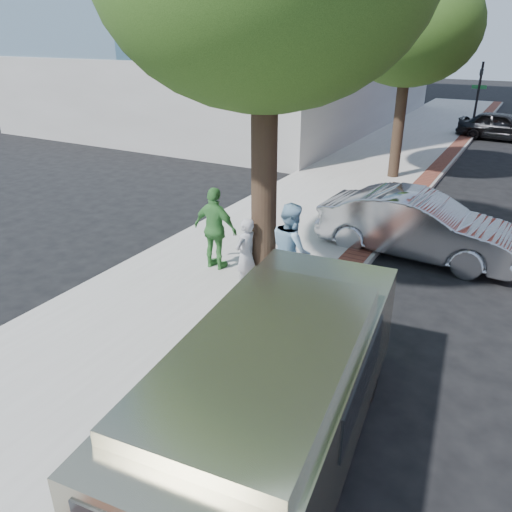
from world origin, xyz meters
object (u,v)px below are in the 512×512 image
Objects in this scene: parking_meter at (261,294)px; person_gray at (246,254)px; van at (280,382)px; bg_car at (501,126)px; person_officer at (291,249)px; person_green at (215,229)px; sedan_silver at (417,225)px.

parking_meter is 0.94× the size of person_gray.
parking_meter is 2.13m from van.
bg_car is at bearing 85.70° from parking_meter.
van is at bearing -54.65° from parking_meter.
person_officer is 2.02m from person_green.
person_officer is 0.46× the size of bg_car.
van reaches higher than parking_meter.
person_green is 20.70m from bg_car.
person_gray reaches higher than bg_car.
person_gray reaches higher than sedan_silver.
bg_car is at bearing -48.20° from person_officer.
bg_car is at bearing 1.31° from sedan_silver.
parking_meter reaches higher than bg_car.
person_gray is at bearing 148.39° from sedan_silver.
parking_meter is at bearing 119.15° from van.
person_gray is at bearing 67.19° from person_officer.
sedan_silver is (1.31, 5.63, -0.42)m from parking_meter.
person_green is 0.45× the size of bg_car.
bg_car is (3.03, 20.85, -0.22)m from person_gray.
person_gray is 4.33m from van.
parking_meter reaches higher than sedan_silver.
person_officer is (0.88, 0.31, 0.19)m from person_gray.
person_green is at bearing 125.97° from van.
person_green is (-2.45, 2.33, -0.10)m from parking_meter.
person_green reaches higher than van.
person_gray is 21.07m from bg_car.
sedan_silver is 16.98m from bg_car.
person_gray is 0.83× the size of person_green.
parking_meter is 0.76× the size of person_officer.
parking_meter is 2.12m from person_officer.
van is (1.23, -1.73, -0.13)m from parking_meter.
person_officer is at bearing 118.75° from person_gray.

